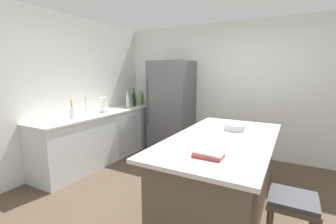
{
  "coord_description": "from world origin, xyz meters",
  "views": [
    {
      "loc": [
        1.03,
        -2.43,
        1.65
      ],
      "look_at": [
        -0.78,
        0.87,
        1.0
      ],
      "focal_mm": 24.93,
      "sensor_mm": 36.0,
      "label": 1
    }
  ],
  "objects_px": {
    "hot_sauce_bottle": "(140,101)",
    "cookbook_stack": "(209,154)",
    "syrup_bottle": "(127,102)",
    "olive_oil_bottle": "(142,99)",
    "wine_bottle": "(134,99)",
    "whiskey_bottle": "(135,101)",
    "refrigerator": "(172,106)",
    "gin_bottle": "(140,99)",
    "bar_stool": "(292,212)",
    "mixing_bowl": "(235,127)",
    "flower_vase": "(72,112)",
    "paper_towel_roll": "(103,105)",
    "sink_faucet": "(86,106)",
    "kitchen_island": "(221,174)",
    "soda_bottle": "(128,101)"
  },
  "relations": [
    {
      "from": "flower_vase",
      "to": "hot_sauce_bottle",
      "type": "height_order",
      "value": "flower_vase"
    },
    {
      "from": "wine_bottle",
      "to": "soda_bottle",
      "type": "height_order",
      "value": "wine_bottle"
    },
    {
      "from": "refrigerator",
      "to": "wine_bottle",
      "type": "relative_size",
      "value": 4.81
    },
    {
      "from": "paper_towel_roll",
      "to": "olive_oil_bottle",
      "type": "bearing_deg",
      "value": 90.67
    },
    {
      "from": "paper_towel_roll",
      "to": "cookbook_stack",
      "type": "relative_size",
      "value": 1.19
    },
    {
      "from": "refrigerator",
      "to": "hot_sauce_bottle",
      "type": "relative_size",
      "value": 8.89
    },
    {
      "from": "kitchen_island",
      "to": "sink_faucet",
      "type": "xyz_separation_m",
      "value": [
        -2.48,
        0.26,
        0.61
      ]
    },
    {
      "from": "bar_stool",
      "to": "mixing_bowl",
      "type": "xyz_separation_m",
      "value": [
        -0.71,
        1.06,
        0.38
      ]
    },
    {
      "from": "paper_towel_roll",
      "to": "cookbook_stack",
      "type": "xyz_separation_m",
      "value": [
        2.46,
        -1.26,
        -0.12
      ]
    },
    {
      "from": "bar_stool",
      "to": "wine_bottle",
      "type": "bearing_deg",
      "value": 145.76
    },
    {
      "from": "whiskey_bottle",
      "to": "wine_bottle",
      "type": "bearing_deg",
      "value": -65.21
    },
    {
      "from": "bar_stool",
      "to": "refrigerator",
      "type": "bearing_deg",
      "value": 134.52
    },
    {
      "from": "gin_bottle",
      "to": "mixing_bowl",
      "type": "distance_m",
      "value": 2.71
    },
    {
      "from": "bar_stool",
      "to": "hot_sauce_bottle",
      "type": "xyz_separation_m",
      "value": [
        -3.16,
        2.4,
        0.43
      ]
    },
    {
      "from": "hot_sauce_bottle",
      "to": "cookbook_stack",
      "type": "bearing_deg",
      "value": -44.51
    },
    {
      "from": "sink_faucet",
      "to": "syrup_bottle",
      "type": "xyz_separation_m",
      "value": [
        0.0,
        1.12,
        -0.06
      ]
    },
    {
      "from": "refrigerator",
      "to": "gin_bottle",
      "type": "height_order",
      "value": "refrigerator"
    },
    {
      "from": "sink_faucet",
      "to": "syrup_bottle",
      "type": "relative_size",
      "value": 1.19
    },
    {
      "from": "gin_bottle",
      "to": "cookbook_stack",
      "type": "distance_m",
      "value": 3.38
    },
    {
      "from": "cookbook_stack",
      "to": "sink_faucet",
      "type": "bearing_deg",
      "value": 159.81
    },
    {
      "from": "olive_oil_bottle",
      "to": "gin_bottle",
      "type": "xyz_separation_m",
      "value": [
        0.06,
        -0.19,
        0.01
      ]
    },
    {
      "from": "syrup_bottle",
      "to": "soda_bottle",
      "type": "relative_size",
      "value": 0.75
    },
    {
      "from": "paper_towel_roll",
      "to": "syrup_bottle",
      "type": "bearing_deg",
      "value": 95.77
    },
    {
      "from": "cookbook_stack",
      "to": "syrup_bottle",
      "type": "bearing_deg",
      "value": 141.01
    },
    {
      "from": "hot_sauce_bottle",
      "to": "cookbook_stack",
      "type": "xyz_separation_m",
      "value": [
        2.47,
        -2.43,
        -0.06
      ]
    },
    {
      "from": "bar_stool",
      "to": "olive_oil_bottle",
      "type": "xyz_separation_m",
      "value": [
        -3.16,
        2.5,
        0.47
      ]
    },
    {
      "from": "gin_bottle",
      "to": "syrup_bottle",
      "type": "relative_size",
      "value": 1.3
    },
    {
      "from": "paper_towel_roll",
      "to": "mixing_bowl",
      "type": "distance_m",
      "value": 2.45
    },
    {
      "from": "bar_stool",
      "to": "sink_faucet",
      "type": "distance_m",
      "value": 3.39
    },
    {
      "from": "bar_stool",
      "to": "whiskey_bottle",
      "type": "distance_m",
      "value": 3.89
    },
    {
      "from": "bar_stool",
      "to": "paper_towel_roll",
      "type": "relative_size",
      "value": 2.24
    },
    {
      "from": "cookbook_stack",
      "to": "whiskey_bottle",
      "type": "bearing_deg",
      "value": 137.94
    },
    {
      "from": "refrigerator",
      "to": "olive_oil_bottle",
      "type": "height_order",
      "value": "refrigerator"
    },
    {
      "from": "paper_towel_roll",
      "to": "soda_bottle",
      "type": "xyz_separation_m",
      "value": [
        0.0,
        0.71,
        -0.0
      ]
    },
    {
      "from": "olive_oil_bottle",
      "to": "hot_sauce_bottle",
      "type": "relative_size",
      "value": 1.37
    },
    {
      "from": "kitchen_island",
      "to": "gin_bottle",
      "type": "relative_size",
      "value": 6.49
    },
    {
      "from": "hot_sauce_bottle",
      "to": "wine_bottle",
      "type": "xyz_separation_m",
      "value": [
        0.03,
        -0.27,
        0.07
      ]
    },
    {
      "from": "sink_faucet",
      "to": "gin_bottle",
      "type": "bearing_deg",
      "value": 85.05
    },
    {
      "from": "olive_oil_bottle",
      "to": "soda_bottle",
      "type": "relative_size",
      "value": 0.86
    },
    {
      "from": "whiskey_bottle",
      "to": "syrup_bottle",
      "type": "bearing_deg",
      "value": -108.07
    },
    {
      "from": "paper_towel_roll",
      "to": "olive_oil_bottle",
      "type": "relative_size",
      "value": 1.08
    },
    {
      "from": "refrigerator",
      "to": "wine_bottle",
      "type": "bearing_deg",
      "value": -164.8
    },
    {
      "from": "flower_vase",
      "to": "mixing_bowl",
      "type": "height_order",
      "value": "flower_vase"
    },
    {
      "from": "flower_vase",
      "to": "mixing_bowl",
      "type": "distance_m",
      "value": 2.54
    },
    {
      "from": "syrup_bottle",
      "to": "cookbook_stack",
      "type": "distance_m",
      "value": 3.27
    },
    {
      "from": "olive_oil_bottle",
      "to": "wine_bottle",
      "type": "bearing_deg",
      "value": -85.43
    },
    {
      "from": "olive_oil_bottle",
      "to": "whiskey_bottle",
      "type": "distance_m",
      "value": 0.3
    },
    {
      "from": "cookbook_stack",
      "to": "paper_towel_roll",
      "type": "bearing_deg",
      "value": 152.84
    },
    {
      "from": "hot_sauce_bottle",
      "to": "kitchen_island",
      "type": "bearing_deg",
      "value": -36.09
    },
    {
      "from": "bar_stool",
      "to": "flower_vase",
      "type": "xyz_separation_m",
      "value": [
        -3.2,
        0.58,
        0.45
      ]
    }
  ]
}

